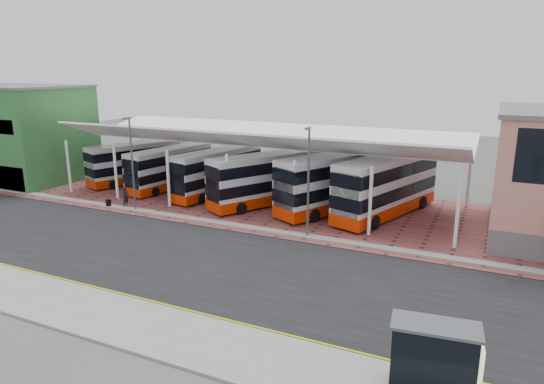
% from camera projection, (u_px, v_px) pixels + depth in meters
% --- Properties ---
extents(ground, '(140.00, 140.00, 0.00)m').
position_uv_depth(ground, '(242.00, 263.00, 30.88)').
color(ground, '#494C47').
extents(road, '(120.00, 14.00, 0.02)m').
position_uv_depth(road, '(235.00, 268.00, 30.00)').
color(road, black).
rests_on(road, ground).
extents(forecourt, '(72.00, 16.00, 0.06)m').
position_uv_depth(forecourt, '(336.00, 212.00, 41.44)').
color(forecourt, brown).
rests_on(forecourt, ground).
extents(sidewalk, '(120.00, 4.00, 0.14)m').
position_uv_depth(sidewalk, '(152.00, 328.00, 22.97)').
color(sidewalk, gray).
rests_on(sidewalk, ground).
extents(north_kerb, '(120.00, 0.80, 0.14)m').
position_uv_depth(north_kerb, '(282.00, 232.00, 36.29)').
color(north_kerb, gray).
rests_on(north_kerb, ground).
extents(yellow_line_near, '(120.00, 0.12, 0.01)m').
position_uv_depth(yellow_line_near, '(177.00, 311.00, 24.74)').
color(yellow_line_near, '#C2B800').
rests_on(yellow_line_near, road).
extents(yellow_line_far, '(120.00, 0.12, 0.01)m').
position_uv_depth(yellow_line_far, '(180.00, 308.00, 25.00)').
color(yellow_line_far, '#C2B800').
rests_on(yellow_line_far, road).
extents(canopy, '(37.00, 11.63, 7.07)m').
position_uv_depth(canopy, '(257.00, 138.00, 44.12)').
color(canopy, white).
rests_on(canopy, ground).
extents(shop_green, '(6.40, 10.20, 10.22)m').
position_uv_depth(shop_green, '(43.00, 135.00, 51.57)').
color(shop_green, '#347437').
rests_on(shop_green, ground).
extents(shop_cream, '(6.40, 10.20, 10.22)m').
position_uv_depth(shop_cream, '(2.00, 131.00, 54.25)').
color(shop_cream, '#BAAA96').
rests_on(shop_cream, ground).
extents(lamp_west, '(0.16, 0.90, 8.07)m').
position_uv_depth(lamp_west, '(132.00, 161.00, 41.05)').
color(lamp_west, '#4C5053').
rests_on(lamp_west, ground).
extents(lamp_east, '(0.16, 0.90, 8.07)m').
position_uv_depth(lamp_east, '(308.00, 179.00, 34.46)').
color(lamp_east, '#4C5053').
rests_on(lamp_east, ground).
extents(bus_0, '(5.89, 10.41, 4.22)m').
position_uv_depth(bus_0, '(136.00, 163.00, 51.77)').
color(bus_0, silver).
rests_on(bus_0, forecourt).
extents(bus_1, '(3.90, 10.30, 4.15)m').
position_uv_depth(bus_1, '(170.00, 168.00, 49.14)').
color(bus_1, silver).
rests_on(bus_1, forecourt).
extents(bus_2, '(4.51, 10.86, 4.36)m').
position_uv_depth(bus_2, '(217.00, 173.00, 46.69)').
color(bus_2, silver).
rests_on(bus_2, forecourt).
extents(bus_3, '(7.55, 10.99, 4.58)m').
position_uv_depth(bus_3, '(266.00, 180.00, 43.31)').
color(bus_3, silver).
rests_on(bus_3, forecourt).
extents(bus_4, '(7.71, 11.88, 4.90)m').
position_uv_depth(bus_4, '(336.00, 183.00, 41.47)').
color(bus_4, silver).
rests_on(bus_4, forecourt).
extents(bus_5, '(6.44, 12.38, 4.99)m').
position_uv_depth(bus_5, '(387.00, 186.00, 40.05)').
color(bus_5, silver).
rests_on(bus_5, forecourt).
extents(pedestrian, '(0.47, 0.69, 1.85)m').
position_uv_depth(pedestrian, '(126.00, 197.00, 42.76)').
color(pedestrian, black).
rests_on(pedestrian, forecourt).
extents(suitcase, '(0.39, 0.28, 0.66)m').
position_uv_depth(suitcase, '(108.00, 203.00, 42.95)').
color(suitcase, black).
rests_on(suitcase, forecourt).
extents(bus_shelter, '(3.47, 1.90, 2.66)m').
position_uv_depth(bus_shelter, '(442.00, 354.00, 17.91)').
color(bus_shelter, black).
rests_on(bus_shelter, sidewalk).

